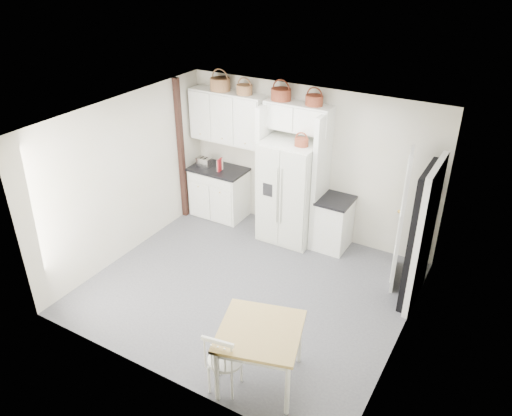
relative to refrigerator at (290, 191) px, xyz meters
The scene contains 27 objects.
floor 1.85m from the refrigerator, 84.70° to the right, with size 4.50×4.50×0.00m, color #44434A.
ceiling 2.36m from the refrigerator, 84.70° to the right, with size 4.50×4.50×0.00m, color white.
wall_back 0.58m from the refrigerator, 68.60° to the left, with size 4.50×4.50×0.00m, color silver.
wall_left 2.68m from the refrigerator, 142.40° to the right, with size 4.00×4.00×0.00m, color silver.
wall_right 2.92m from the refrigerator, 33.97° to the right, with size 4.00×4.00×0.00m, color silver.
refrigerator is the anchor object (origin of this frame).
base_cab_left 1.56m from the refrigerator, behind, with size 0.98×0.62×0.91m, color white.
base_cab_right 0.92m from the refrigerator, ahead, with size 0.49×0.59×0.86m, color white.
dining_table 3.32m from the refrigerator, 69.15° to the right, with size 0.92×0.92×0.77m, color olive.
windsor_chair 3.51m from the refrigerator, 75.34° to the right, with size 0.40×0.37×0.83m, color white.
counter_left 1.49m from the refrigerator, behind, with size 1.03×0.66×0.04m, color black.
counter_right 0.80m from the refrigerator, ahead, with size 0.53×0.63×0.04m, color black.
toaster 1.75m from the refrigerator, behind, with size 0.26×0.15×0.18m, color silver.
cookbook_red 1.41m from the refrigerator, behind, with size 0.03×0.15×0.23m, color maroon.
cookbook_cream 1.42m from the refrigerator, behind, with size 0.03×0.15×0.22m, color beige.
basket_upper_b 2.17m from the refrigerator, behind, with size 0.36×0.36×0.21m, color brown.
basket_upper_c 1.85m from the refrigerator, 168.04° to the left, with size 0.27×0.27×0.16m, color brown.
basket_bridge_a 1.60m from the refrigerator, 146.58° to the left, with size 0.33×0.33×0.19m, color maroon.
basket_bridge_b 1.58m from the refrigerator, 39.66° to the left, with size 0.28×0.28×0.16m, color maroon.
basket_fridge_b 0.98m from the refrigerator, 24.67° to the right, with size 0.22×0.22×0.12m, color maroon.
upper_cabinet 1.70m from the refrigerator, behind, with size 1.40×0.34×0.90m, color white.
bridge_cabinet 1.25m from the refrigerator, 90.00° to the left, with size 1.12×0.34×0.45m, color white.
fridge_panel_left 0.58m from the refrigerator, behind, with size 0.08×0.60×2.30m, color white.
fridge_panel_right 0.58m from the refrigerator, ahead, with size 0.08×0.60×2.30m, color white.
trim_post 2.11m from the refrigerator, behind, with size 0.09×0.09×2.60m, color black.
doorway_void 2.39m from the refrigerator, 14.96° to the right, with size 0.18×0.85×2.05m, color black.
door_slab 1.97m from the refrigerator, ahead, with size 0.80×0.04×2.05m, color white.
Camera 1 is at (3.11, -5.17, 4.63)m, focal length 35.00 mm.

